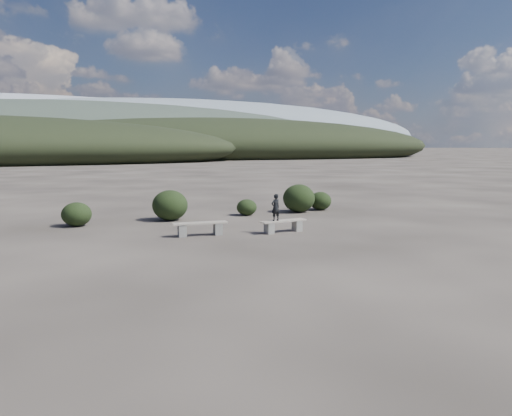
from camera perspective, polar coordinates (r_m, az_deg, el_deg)
name	(u,v)px	position (r m, az deg, el deg)	size (l,w,h in m)	color
ground	(295,263)	(13.77, 4.51, -6.28)	(1200.00, 1200.00, 0.00)	#292420
bench_left	(200,228)	(17.84, -6.40, -2.25)	(1.96, 0.52, 0.49)	slate
bench_right	(283,225)	(18.46, 3.13, -1.95)	(1.86, 0.62, 0.46)	slate
seated_person	(276,207)	(18.19, 2.25, 0.07)	(0.36, 0.24, 0.99)	black
shrub_a	(77,214)	(21.07, -19.82, -0.68)	(1.17, 1.17, 0.96)	black
shrub_b	(170,205)	(21.68, -9.81, 0.31)	(1.52, 1.52, 1.30)	black
shrub_c	(247,207)	(22.93, -1.07, 0.08)	(0.93, 0.93, 0.75)	black
shrub_d	(299,198)	(24.11, 4.92, 1.12)	(1.54, 1.54, 1.35)	black
shrub_e	(320,201)	(25.06, 7.37, 0.81)	(1.09, 1.09, 0.91)	black
mountain_ridges	(53,134)	(351.16, -22.16, 7.86)	(500.00, 400.00, 56.00)	black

